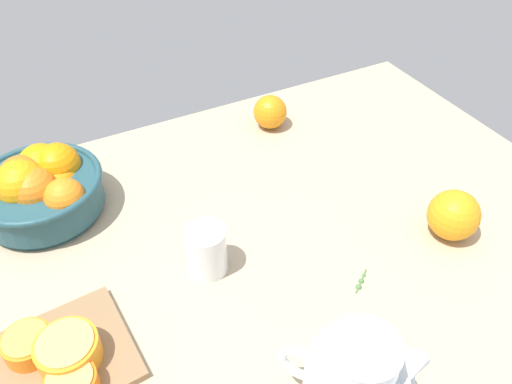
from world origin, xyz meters
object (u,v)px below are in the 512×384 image
object	(u,v)px
orange_half_0	(28,344)
orange_half_2	(68,351)
second_glass	(208,254)
cutting_board	(29,376)
orange_half_1	(72,384)
fruit_bowl	(40,187)
loose_orange_2	(454,215)
loose_orange_0	(270,112)

from	to	relation	value
orange_half_0	orange_half_2	size ratio (longest dim) A/B	0.81
second_glass	cutting_board	size ratio (longest dim) A/B	0.31
second_glass	orange_half_2	distance (cm)	23.66
cutting_board	orange_half_2	distance (cm)	6.22
second_glass	orange_half_1	world-z (taller)	second_glass
fruit_bowl	orange_half_1	size ratio (longest dim) A/B	3.37
fruit_bowl	orange_half_0	distance (cm)	30.03
orange_half_1	loose_orange_2	size ratio (longest dim) A/B	0.76
loose_orange_0	orange_half_1	bearing A→B (deg)	-140.29
orange_half_2	loose_orange_2	distance (cm)	62.22
fruit_bowl	orange_half_0	xyz separation A→B (cm)	(-7.12, -29.06, -2.56)
fruit_bowl	orange_half_1	bearing A→B (deg)	-94.85
orange_half_2	loose_orange_2	bearing A→B (deg)	-4.24
loose_orange_2	second_glass	bearing A→B (deg)	163.96
second_glass	loose_orange_0	xyz separation A→B (cm)	(27.95, 31.19, -0.07)
orange_half_1	loose_orange_2	distance (cm)	62.67
orange_half_0	loose_orange_2	world-z (taller)	loose_orange_2
orange_half_0	loose_orange_0	distance (cm)	64.92
cutting_board	orange_half_1	size ratio (longest dim) A/B	4.12
loose_orange_0	second_glass	bearing A→B (deg)	-131.86
orange_half_0	loose_orange_2	distance (cm)	67.13
orange_half_0	orange_half_2	world-z (taller)	orange_half_2
fruit_bowl	orange_half_0	bearing A→B (deg)	-103.76
second_glass	orange_half_1	xyz separation A→B (cm)	(-23.29, -11.36, -0.83)
second_glass	orange_half_2	size ratio (longest dim) A/B	1.00
second_glass	loose_orange_2	xyz separation A→B (cm)	(39.36, -11.32, 0.60)
loose_orange_0	loose_orange_2	world-z (taller)	loose_orange_2
loose_orange_0	orange_half_0	bearing A→B (deg)	-148.21
orange_half_1	orange_half_2	bearing A→B (deg)	82.50
loose_orange_0	loose_orange_2	distance (cm)	44.02
fruit_bowl	orange_half_0	size ratio (longest dim) A/B	3.25
fruit_bowl	second_glass	distance (cm)	32.97
cutting_board	second_glass	bearing A→B (deg)	12.27
second_glass	fruit_bowl	bearing A→B (deg)	127.66
loose_orange_2	orange_half_2	bearing A→B (deg)	175.76
orange_half_1	fruit_bowl	bearing A→B (deg)	85.15
second_glass	loose_orange_0	bearing A→B (deg)	48.14
fruit_bowl	orange_half_2	bearing A→B (deg)	-94.47
second_glass	orange_half_0	size ratio (longest dim) A/B	1.23
orange_half_0	orange_half_1	xyz separation A→B (cm)	(3.94, -8.37, -0.01)
cutting_board	loose_orange_2	world-z (taller)	loose_orange_2
second_glass	orange_half_0	world-z (taller)	second_glass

